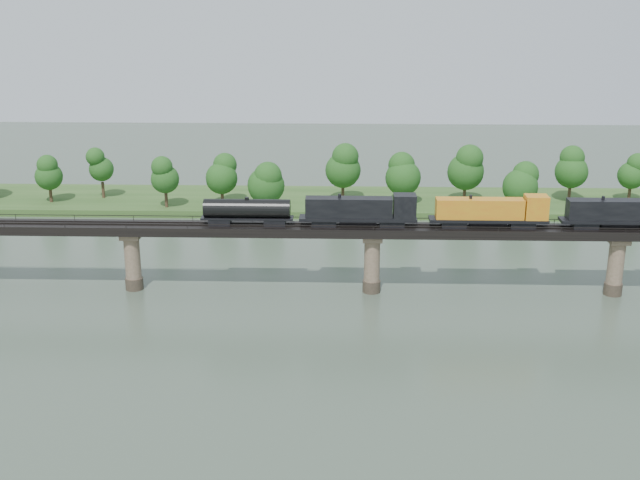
{
  "coord_description": "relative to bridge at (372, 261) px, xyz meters",
  "views": [
    {
      "loc": [
        -4.69,
        -95.49,
        49.11
      ],
      "look_at": [
        -8.62,
        30.0,
        9.0
      ],
      "focal_mm": 45.0,
      "sensor_mm": 36.0,
      "label": 1
    }
  ],
  "objects": [
    {
      "name": "bridge",
      "position": [
        0.0,
        0.0,
        0.0
      ],
      "size": [
        236.0,
        30.0,
        11.5
      ],
      "color": "#473A2D",
      "rests_on": "ground"
    },
    {
      "name": "freight_train",
      "position": [
        11.81,
        0.0,
        8.59
      ],
      "size": [
        77.41,
        3.02,
        5.33
      ],
      "color": "black",
      "rests_on": "bridge"
    },
    {
      "name": "bridge_superstructure",
      "position": [
        0.0,
        0.0,
        6.33
      ],
      "size": [
        220.0,
        4.9,
        0.75
      ],
      "color": "black",
      "rests_on": "bridge"
    },
    {
      "name": "ground",
      "position": [
        0.0,
        -30.0,
        -5.46
      ],
      "size": [
        400.0,
        400.0,
        0.0
      ],
      "primitive_type": "plane",
      "color": "#364537",
      "rests_on": "ground"
    },
    {
      "name": "far_treeline",
      "position": [
        -8.21,
        50.52,
        3.37
      ],
      "size": [
        289.06,
        17.54,
        13.6
      ],
      "color": "#382619",
      "rests_on": "far_bank"
    },
    {
      "name": "far_bank",
      "position": [
        0.0,
        55.0,
        -4.66
      ],
      "size": [
        300.0,
        24.0,
        1.6
      ],
      "primitive_type": "cube",
      "color": "#2E4F1F",
      "rests_on": "ground"
    }
  ]
}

